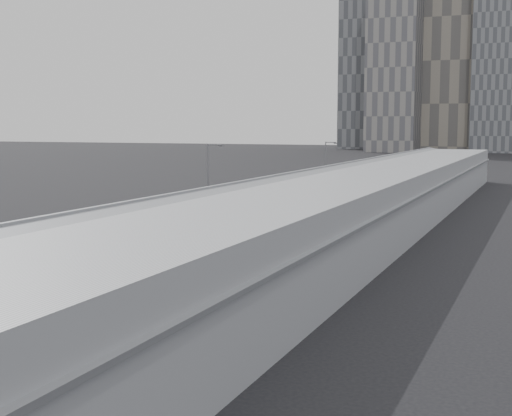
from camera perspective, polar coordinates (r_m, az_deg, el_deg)
The scene contains 21 objects.
sidewalk at distance 80.99m, azimuth 6.27°, elevation -1.79°, with size 10.00×170.00×0.12m, color gray.
lane_line at distance 84.49m, azimuth -0.59°, elevation -1.44°, with size 0.12×160.00×0.02m, color gold.
depot at distance 79.54m, azimuth 9.06°, elevation 0.52°, with size 12.45×160.40×7.20m.
skyline at distance 349.99m, azimuth 17.18°, elevation 12.73°, with size 145.00×64.00×120.00m.
bus_1 at distance 53.23m, azimuth -11.30°, elevation -4.52°, with size 3.17×13.74×3.99m.
bus_2 at distance 63.82m, azimuth -4.50°, elevation -2.53°, with size 3.22×14.05×4.08m.
bus_3 at distance 76.63m, azimuth -0.44°, elevation -1.09°, with size 2.85×12.78×3.72m.
bus_4 at distance 88.79m, azimuth 2.93°, elevation -0.07°, with size 3.28×12.46×3.60m.
bus_5 at distance 101.99m, azimuth 6.14°, elevation 0.77°, with size 2.76×12.32×3.59m.
bus_6 at distance 114.73m, azimuth 7.89°, elevation 1.45°, with size 3.31×13.41×3.89m.
bus_7 at distance 128.06m, azimuth 9.39°, elevation 1.93°, with size 2.88×12.80×3.72m.
bus_8 at distance 143.00m, azimuth 10.63°, elevation 2.40°, with size 3.23×13.18×3.82m.
tree_1 at distance 60.78m, azimuth -2.46°, elevation -1.21°, with size 1.84×1.84×4.53m.
tree_2 at distance 80.65m, azimuth 3.85°, elevation 0.53°, with size 2.22×2.22×4.44m.
tree_3 at distance 108.60m, azimuth 8.77°, elevation 2.28°, with size 2.33×2.33×4.96m.
tree_4 at distance 126.87m, azimuth 11.04°, elevation 2.62°, with size 1.20×1.20×3.98m.
tree_5 at distance 153.74m, azimuth 12.97°, elevation 3.33°, with size 1.85×1.85×4.42m.
street_lamp_near at distance 81.54m, azimuth -3.76°, elevation 2.20°, with size 2.04×0.22×9.79m.
street_lamp_far at distance 122.86m, azimuth 5.66°, elevation 3.50°, with size 2.04×0.22×9.09m.
shipping_container at distance 136.19m, azimuth 6.30°, elevation 2.14°, with size 2.17×6.72×2.61m, color #133F18.
suv at distance 153.39m, azimuth 9.26°, elevation 2.37°, with size 2.40×5.21×1.45m, color black.
Camera 1 is at (31.31, -21.96, 11.85)m, focal length 50.00 mm.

